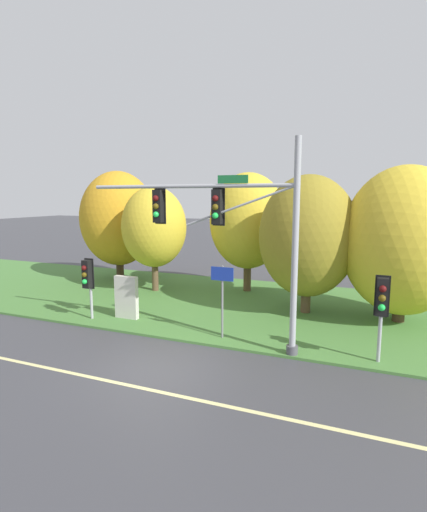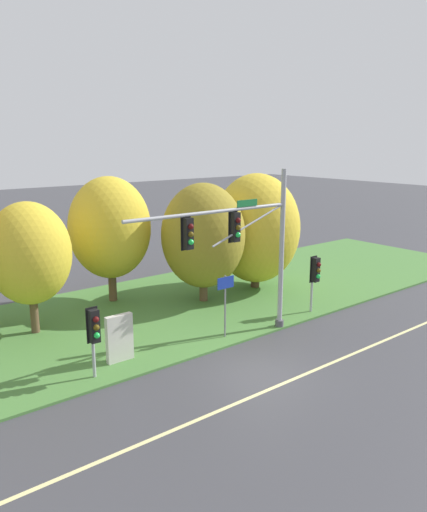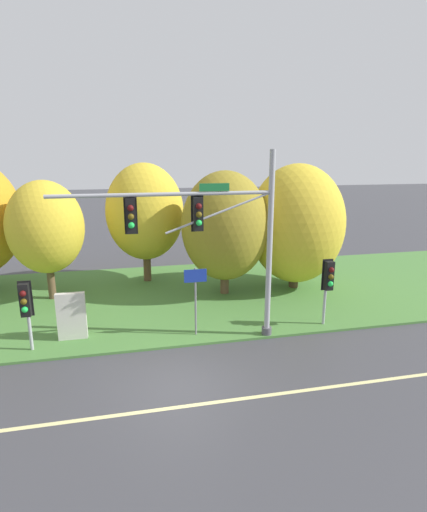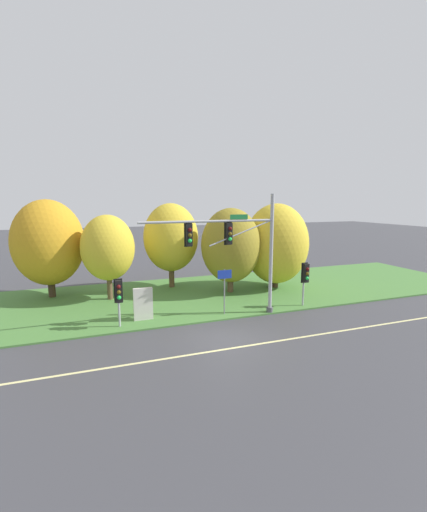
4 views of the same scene
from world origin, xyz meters
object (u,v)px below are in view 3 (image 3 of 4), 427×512
object	(u,v)px
pedestrian_signal_near_kerb	(328,279)
tree_mid_verge	(225,226)
tree_tall_centre	(296,224)
info_kiosk	(72,316)
route_sign_post	(195,290)
pedestrian_signal_further_along	(25,303)
traffic_signal_mast	(214,230)
tree_left_of_mast	(46,227)
tree_behind_signpost	(145,212)

from	to	relation	value
pedestrian_signal_near_kerb	tree_mid_verge	size ratio (longest dim) A/B	0.46
pedestrian_signal_near_kerb	tree_tall_centre	bearing A→B (deg)	81.41
tree_tall_centre	info_kiosk	bearing A→B (deg)	-159.56
tree_tall_centre	route_sign_post	bearing A→B (deg)	-142.63
info_kiosk	pedestrian_signal_further_along	bearing A→B (deg)	-149.71
info_kiosk	traffic_signal_mast	bearing A→B (deg)	-13.20
tree_left_of_mast	tree_behind_signpost	xyz separation A→B (m)	(4.91, 1.97, 0.34)
pedestrian_signal_further_along	tree_mid_verge	distance (m)	9.98
pedestrian_signal_further_along	tree_tall_centre	xyz separation A→B (m)	(12.55, 4.98, 1.60)
pedestrian_signal_further_along	route_sign_post	distance (m)	6.22
traffic_signal_mast	info_kiosk	size ratio (longest dim) A/B	4.30
pedestrian_signal_near_kerb	route_sign_post	size ratio (longest dim) A/B	1.03
tree_tall_centre	pedestrian_signal_near_kerb	bearing A→B (deg)	-98.59
traffic_signal_mast	route_sign_post	size ratio (longest dim) A/B	2.91
info_kiosk	tree_behind_signpost	bearing A→B (deg)	64.72
tree_left_of_mast	tree_behind_signpost	world-z (taller)	tree_behind_signpost
traffic_signal_mast	info_kiosk	bearing A→B (deg)	166.80
route_sign_post	tree_left_of_mast	bearing A→B (deg)	137.91
pedestrian_signal_near_kerb	pedestrian_signal_further_along	distance (m)	11.78
pedestrian_signal_further_along	tree_left_of_mast	size ratio (longest dim) A/B	0.46
pedestrian_signal_near_kerb	pedestrian_signal_further_along	bearing A→B (deg)	179.19
tree_behind_signpost	tree_mid_verge	bearing A→B (deg)	-38.57
pedestrian_signal_further_along	route_sign_post	bearing A→B (deg)	1.29
traffic_signal_mast	tree_tall_centre	size ratio (longest dim) A/B	1.22
pedestrian_signal_near_kerb	pedestrian_signal_further_along	size ratio (longest dim) A/B	1.07
traffic_signal_mast	tree_tall_centre	world-z (taller)	traffic_signal_mast
tree_behind_signpost	tree_mid_verge	distance (m)	4.93
tree_behind_signpost	info_kiosk	bearing A→B (deg)	-115.28
pedestrian_signal_near_kerb	tree_left_of_mast	distance (m)	13.49
pedestrian_signal_near_kerb	route_sign_post	bearing A→B (deg)	176.85
tree_behind_signpost	tree_mid_verge	xyz separation A→B (m)	(3.84, -3.07, -0.42)
route_sign_post	tree_left_of_mast	world-z (taller)	tree_left_of_mast
pedestrian_signal_further_along	traffic_signal_mast	bearing A→B (deg)	-3.79
tree_tall_centre	info_kiosk	size ratio (longest dim) A/B	3.52
pedestrian_signal_near_kerb	route_sign_post	world-z (taller)	pedestrian_signal_near_kerb
tree_behind_signpost	route_sign_post	bearing A→B (deg)	-79.17
info_kiosk	tree_mid_verge	bearing A→B (deg)	29.11
tree_behind_signpost	pedestrian_signal_further_along	bearing A→B (deg)	-121.02
route_sign_post	tree_mid_verge	size ratio (longest dim) A/B	0.44
traffic_signal_mast	tree_behind_signpost	bearing A→B (deg)	104.05
route_sign_post	tree_tall_centre	bearing A→B (deg)	37.37
tree_behind_signpost	info_kiosk	distance (m)	8.39
traffic_signal_mast	tree_left_of_mast	xyz separation A→B (m)	(-6.99, 6.36, -0.73)
pedestrian_signal_near_kerb	info_kiosk	size ratio (longest dim) A/B	1.52
pedestrian_signal_further_along	pedestrian_signal_near_kerb	bearing A→B (deg)	-0.81
route_sign_post	info_kiosk	world-z (taller)	route_sign_post
tree_tall_centre	info_kiosk	world-z (taller)	tree_tall_centre
pedestrian_signal_near_kerb	tree_behind_signpost	distance (m)	10.86
traffic_signal_mast	pedestrian_signal_near_kerb	size ratio (longest dim) A/B	2.82
tree_mid_verge	tree_tall_centre	size ratio (longest dim) A/B	0.95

